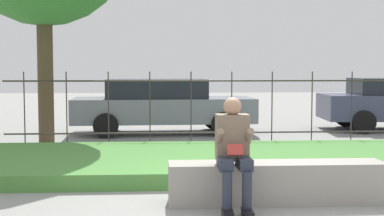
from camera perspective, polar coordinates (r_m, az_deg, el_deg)
The scene contains 6 objects.
ground_plane at distance 6.62m, azimuth 5.99°, elevation -10.05°, with size 60.00×60.00×0.00m, color gray.
stone_bench at distance 6.63m, azimuth 8.98°, elevation -8.07°, with size 2.62×0.47×0.50m.
person_seated_reader at distance 6.18m, azimuth 4.44°, elevation -4.27°, with size 0.42×0.73×1.30m.
grass_berm at distance 8.83m, azimuth 3.51°, elevation -5.67°, with size 10.40×3.22×0.23m.
iron_fence at distance 10.97m, azimuth 2.08°, elevation 0.02°, with size 8.40×0.03×1.57m.
car_parked_center at distance 13.45m, azimuth -3.25°, elevation 0.36°, with size 4.55×1.98×1.37m.
Camera 1 is at (-1.07, -6.33, 1.63)m, focal length 50.00 mm.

